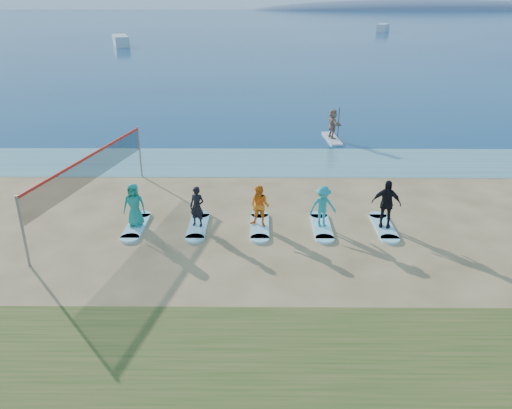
{
  "coord_description": "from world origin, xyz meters",
  "views": [
    {
      "loc": [
        -0.49,
        -15.06,
        8.29
      ],
      "look_at": [
        -0.61,
        2.0,
        1.1
      ],
      "focal_mm": 35.0,
      "sensor_mm": 36.0,
      "label": 1
    }
  ],
  "objects_px": {
    "volleyball_net": "(91,168)",
    "surfboard_3": "(322,227)",
    "student_0": "(134,205)",
    "student_3": "(323,206)",
    "surfboard_2": "(260,227)",
    "student_4": "(386,204)",
    "boat_offshore_b": "(383,32)",
    "surfboard_1": "(198,226)",
    "student_1": "(197,207)",
    "boat_offshore_a": "(121,46)",
    "paddleboard": "(332,139)",
    "paddleboarder": "(333,124)",
    "student_2": "(260,206)",
    "surfboard_4": "(384,227)",
    "surfboard_0": "(136,226)"
  },
  "relations": [
    {
      "from": "surfboard_1",
      "to": "student_1",
      "type": "height_order",
      "value": "student_1"
    },
    {
      "from": "volleyball_net",
      "to": "surfboard_3",
      "type": "distance_m",
      "value": 9.42
    },
    {
      "from": "boat_offshore_a",
      "to": "surfboard_4",
      "type": "height_order",
      "value": "boat_offshore_a"
    },
    {
      "from": "surfboard_1",
      "to": "student_2",
      "type": "height_order",
      "value": "student_2"
    },
    {
      "from": "student_2",
      "to": "paddleboarder",
      "type": "bearing_deg",
      "value": 92.59
    },
    {
      "from": "surfboard_2",
      "to": "student_2",
      "type": "distance_m",
      "value": 0.85
    },
    {
      "from": "paddleboard",
      "to": "boat_offshore_b",
      "type": "relative_size",
      "value": 0.57
    },
    {
      "from": "boat_offshore_a",
      "to": "surfboard_4",
      "type": "bearing_deg",
      "value": -87.31
    },
    {
      "from": "paddleboard",
      "to": "student_2",
      "type": "distance_m",
      "value": 13.51
    },
    {
      "from": "student_0",
      "to": "student_3",
      "type": "bearing_deg",
      "value": -0.4
    },
    {
      "from": "volleyball_net",
      "to": "paddleboarder",
      "type": "bearing_deg",
      "value": 45.21
    },
    {
      "from": "boat_offshore_b",
      "to": "student_1",
      "type": "distance_m",
      "value": 114.84
    },
    {
      "from": "student_0",
      "to": "surfboard_4",
      "type": "height_order",
      "value": "student_0"
    },
    {
      "from": "surfboard_1",
      "to": "student_1",
      "type": "relative_size",
      "value": 1.4
    },
    {
      "from": "boat_offshore_a",
      "to": "surfboard_4",
      "type": "xyz_separation_m",
      "value": [
        29.31,
        -74.46,
        0.04
      ]
    },
    {
      "from": "surfboard_1",
      "to": "paddleboarder",
      "type": "bearing_deg",
      "value": 61.66
    },
    {
      "from": "surfboard_1",
      "to": "surfboard_4",
      "type": "distance_m",
      "value": 7.16
    },
    {
      "from": "student_0",
      "to": "student_1",
      "type": "xyz_separation_m",
      "value": [
        2.39,
        0.0,
        -0.06
      ]
    },
    {
      "from": "volleyball_net",
      "to": "paddleboarder",
      "type": "height_order",
      "value": "volleyball_net"
    },
    {
      "from": "surfboard_2",
      "to": "student_4",
      "type": "relative_size",
      "value": 1.18
    },
    {
      "from": "surfboard_2",
      "to": "surfboard_3",
      "type": "bearing_deg",
      "value": 0.0
    },
    {
      "from": "boat_offshore_a",
      "to": "student_0",
      "type": "relative_size",
      "value": 5.15
    },
    {
      "from": "surfboard_2",
      "to": "surfboard_4",
      "type": "xyz_separation_m",
      "value": [
        4.77,
        0.0,
        0.0
      ]
    },
    {
      "from": "surfboard_1",
      "to": "student_3",
      "type": "relative_size",
      "value": 1.36
    },
    {
      "from": "student_4",
      "to": "surfboard_4",
      "type": "bearing_deg",
      "value": 0.0
    },
    {
      "from": "surfboard_1",
      "to": "surfboard_3",
      "type": "xyz_separation_m",
      "value": [
        4.77,
        0.0,
        0.0
      ]
    },
    {
      "from": "volleyball_net",
      "to": "paddleboard",
      "type": "xyz_separation_m",
      "value": [
        11.21,
        11.29,
        -1.84
      ]
    },
    {
      "from": "surfboard_3",
      "to": "surfboard_4",
      "type": "bearing_deg",
      "value": 0.0
    },
    {
      "from": "surfboard_3",
      "to": "student_4",
      "type": "bearing_deg",
      "value": 0.0
    },
    {
      "from": "surfboard_2",
      "to": "student_4",
      "type": "bearing_deg",
      "value": 0.0
    },
    {
      "from": "surfboard_2",
      "to": "surfboard_4",
      "type": "distance_m",
      "value": 4.77
    },
    {
      "from": "paddleboard",
      "to": "boat_offshore_a",
      "type": "relative_size",
      "value": 0.34
    },
    {
      "from": "surfboard_2",
      "to": "student_1",
      "type": "bearing_deg",
      "value": 180.0
    },
    {
      "from": "student_2",
      "to": "student_4",
      "type": "bearing_deg",
      "value": 21.97
    },
    {
      "from": "paddleboard",
      "to": "boat_offshore_a",
      "type": "height_order",
      "value": "boat_offshore_a"
    },
    {
      "from": "student_0",
      "to": "student_4",
      "type": "relative_size",
      "value": 0.91
    },
    {
      "from": "student_2",
      "to": "paddleboard",
      "type": "bearing_deg",
      "value": 92.59
    },
    {
      "from": "surfboard_0",
      "to": "surfboard_3",
      "type": "distance_m",
      "value": 7.16
    },
    {
      "from": "student_0",
      "to": "surfboard_3",
      "type": "distance_m",
      "value": 7.21
    },
    {
      "from": "surfboard_2",
      "to": "volleyball_net",
      "type": "bearing_deg",
      "value": 168.05
    },
    {
      "from": "volleyball_net",
      "to": "paddleboard",
      "type": "height_order",
      "value": "volleyball_net"
    },
    {
      "from": "student_3",
      "to": "boat_offshore_a",
      "type": "bearing_deg",
      "value": 98.21
    },
    {
      "from": "boat_offshore_b",
      "to": "surfboard_1",
      "type": "distance_m",
      "value": 114.84
    },
    {
      "from": "boat_offshore_b",
      "to": "student_4",
      "type": "relative_size",
      "value": 2.82
    },
    {
      "from": "student_1",
      "to": "surfboard_1",
      "type": "bearing_deg",
      "value": 0.0
    },
    {
      "from": "student_3",
      "to": "student_0",
      "type": "bearing_deg",
      "value": 168.34
    },
    {
      "from": "surfboard_0",
      "to": "student_1",
      "type": "height_order",
      "value": "student_1"
    },
    {
      "from": "paddleboarder",
      "to": "surfboard_4",
      "type": "height_order",
      "value": "paddleboarder"
    },
    {
      "from": "paddleboarder",
      "to": "student_0",
      "type": "distance_m",
      "value": 15.72
    },
    {
      "from": "surfboard_2",
      "to": "student_4",
      "type": "distance_m",
      "value": 4.87
    }
  ]
}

